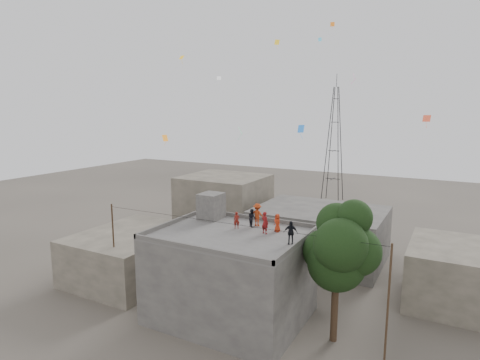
% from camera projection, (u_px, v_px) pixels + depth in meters
% --- Properties ---
extents(ground, '(140.00, 140.00, 0.00)m').
position_uv_depth(ground, '(231.00, 316.00, 28.35)').
color(ground, '#47413A').
rests_on(ground, ground).
extents(main_building, '(10.00, 8.00, 6.10)m').
position_uv_depth(main_building, '(231.00, 276.00, 27.83)').
color(main_building, '#494745').
rests_on(main_building, ground).
extents(parapet, '(10.00, 8.00, 0.30)m').
position_uv_depth(parapet, '(230.00, 231.00, 27.29)').
color(parapet, '#494745').
rests_on(parapet, main_building).
extents(stair_head_box, '(1.60, 1.80, 2.00)m').
position_uv_depth(stair_head_box, '(211.00, 206.00, 30.90)').
color(stair_head_box, '#494745').
rests_on(stair_head_box, main_building).
extents(neighbor_west, '(8.00, 10.00, 4.00)m').
position_uv_depth(neighbor_west, '(133.00, 254.00, 34.91)').
color(neighbor_west, '#575044').
rests_on(neighbor_west, ground).
extents(neighbor_north, '(12.00, 9.00, 5.00)m').
position_uv_depth(neighbor_north, '(320.00, 234.00, 39.11)').
color(neighbor_north, '#494745').
rests_on(neighbor_north, ground).
extents(neighbor_northwest, '(9.00, 8.00, 7.00)m').
position_uv_depth(neighbor_northwest, '(224.00, 206.00, 46.31)').
color(neighbor_northwest, '#575044').
rests_on(neighbor_northwest, ground).
extents(neighbor_east, '(7.00, 8.00, 4.40)m').
position_uv_depth(neighbor_east, '(458.00, 275.00, 30.06)').
color(neighbor_east, '#575044').
rests_on(neighbor_east, ground).
extents(tree, '(4.90, 4.60, 9.10)m').
position_uv_depth(tree, '(340.00, 248.00, 24.37)').
color(tree, black).
rests_on(tree, ground).
extents(utility_line, '(20.12, 0.62, 7.40)m').
position_uv_depth(utility_line, '(228.00, 273.00, 26.38)').
color(utility_line, black).
rests_on(utility_line, ground).
extents(transmission_tower, '(2.97, 2.97, 20.01)m').
position_uv_depth(transmission_tower, '(334.00, 145.00, 63.33)').
color(transmission_tower, black).
rests_on(transmission_tower, ground).
extents(person_red_adult, '(0.65, 0.52, 1.53)m').
position_uv_depth(person_red_adult, '(265.00, 223.00, 27.14)').
color(person_red_adult, maroon).
rests_on(person_red_adult, main_building).
extents(person_orange_child, '(0.73, 0.68, 1.26)m').
position_uv_depth(person_orange_child, '(277.00, 223.00, 27.63)').
color(person_orange_child, red).
rests_on(person_orange_child, main_building).
extents(person_dark_child, '(0.80, 0.78, 1.30)m').
position_uv_depth(person_dark_child, '(252.00, 218.00, 28.86)').
color(person_dark_child, black).
rests_on(person_dark_child, main_building).
extents(person_dark_adult, '(0.94, 0.61, 1.48)m').
position_uv_depth(person_dark_adult, '(291.00, 233.00, 25.03)').
color(person_dark_adult, black).
rests_on(person_dark_adult, main_building).
extents(person_orange_adult, '(1.11, 0.68, 1.67)m').
position_uv_depth(person_orange_adult, '(257.00, 215.00, 28.97)').
color(person_orange_adult, '#AF3714').
rests_on(person_orange_adult, main_building).
extents(person_red_child, '(0.52, 0.46, 1.19)m').
position_uv_depth(person_red_child, '(237.00, 220.00, 28.39)').
color(person_red_child, maroon).
rests_on(person_red_child, main_building).
extents(kites, '(19.77, 14.08, 10.62)m').
position_uv_depth(kites, '(276.00, 92.00, 31.38)').
color(kites, orange).
rests_on(kites, ground).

